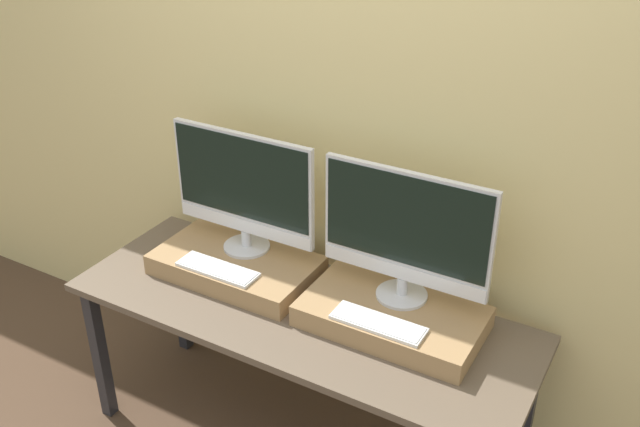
% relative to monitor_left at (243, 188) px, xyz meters
% --- Properties ---
extents(wall_back, '(8.00, 0.04, 2.60)m').
position_rel_monitor_left_xyz_m(wall_back, '(0.35, 0.24, 0.24)').
color(wall_back, '#DBC684').
rests_on(wall_back, ground_plane).
extents(workbench, '(1.80, 0.65, 0.70)m').
position_rel_monitor_left_xyz_m(workbench, '(0.35, -0.15, -0.43)').
color(workbench, brown).
rests_on(workbench, ground_plane).
extents(wooden_riser_left, '(0.65, 0.37, 0.08)m').
position_rel_monitor_left_xyz_m(wooden_riser_left, '(-0.00, -0.08, -0.32)').
color(wooden_riser_left, '#99754C').
rests_on(wooden_riser_left, workbench).
extents(monitor_left, '(0.63, 0.19, 0.51)m').
position_rel_monitor_left_xyz_m(monitor_left, '(0.00, 0.00, 0.00)').
color(monitor_left, silver).
rests_on(monitor_left, wooden_riser_left).
extents(keyboard_left, '(0.34, 0.11, 0.01)m').
position_rel_monitor_left_xyz_m(keyboard_left, '(0.00, -0.20, -0.27)').
color(keyboard_left, silver).
rests_on(keyboard_left, wooden_riser_left).
extents(wooden_riser_right, '(0.65, 0.37, 0.08)m').
position_rel_monitor_left_xyz_m(wooden_riser_right, '(0.69, -0.08, -0.32)').
color(wooden_riser_right, '#99754C').
rests_on(wooden_riser_right, workbench).
extents(monitor_right, '(0.63, 0.19, 0.51)m').
position_rel_monitor_left_xyz_m(monitor_right, '(0.69, 0.00, 0.00)').
color(monitor_right, silver).
rests_on(monitor_right, wooden_riser_right).
extents(keyboard_right, '(0.34, 0.11, 0.01)m').
position_rel_monitor_left_xyz_m(keyboard_right, '(0.69, -0.20, -0.27)').
color(keyboard_right, silver).
rests_on(keyboard_right, wooden_riser_right).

